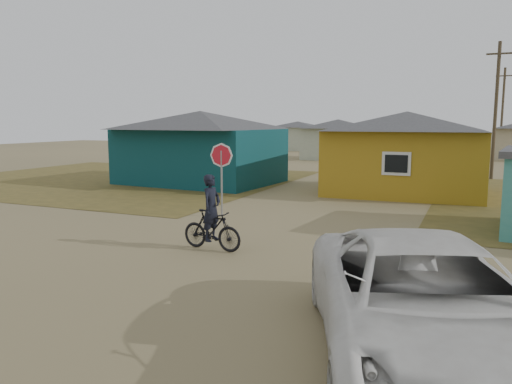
% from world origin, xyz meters
% --- Properties ---
extents(ground, '(120.00, 120.00, 0.00)m').
position_xyz_m(ground, '(0.00, 0.00, 0.00)').
color(ground, olive).
extents(grass_nw, '(20.00, 18.00, 0.00)m').
position_xyz_m(grass_nw, '(-14.00, 13.00, 0.01)').
color(grass_nw, brown).
rests_on(grass_nw, ground).
extents(house_teal, '(8.93, 7.08, 4.00)m').
position_xyz_m(house_teal, '(-8.50, 13.50, 2.05)').
color(house_teal, '#0A363B').
rests_on(house_teal, ground).
extents(house_yellow, '(7.72, 6.76, 3.90)m').
position_xyz_m(house_yellow, '(2.50, 14.00, 2.00)').
color(house_yellow, '#AA811A').
rests_on(house_yellow, ground).
extents(house_pale_west, '(7.04, 6.15, 3.60)m').
position_xyz_m(house_pale_west, '(-6.00, 34.00, 1.86)').
color(house_pale_west, '#AEB79D').
rests_on(house_pale_west, ground).
extents(house_pale_north, '(6.28, 5.81, 3.40)m').
position_xyz_m(house_pale_north, '(-14.00, 46.00, 1.75)').
color(house_pale_north, '#AEB79D').
rests_on(house_pale_north, ground).
extents(utility_pole_near, '(1.40, 0.20, 8.00)m').
position_xyz_m(utility_pole_near, '(6.50, 22.00, 4.14)').
color(utility_pole_near, '#4B3F2D').
rests_on(utility_pole_near, ground).
extents(utility_pole_far, '(1.40, 0.20, 8.00)m').
position_xyz_m(utility_pole_far, '(7.50, 38.00, 4.14)').
color(utility_pole_far, '#4B3F2D').
rests_on(utility_pole_far, ground).
extents(stop_sign, '(0.84, 0.32, 2.67)m').
position_xyz_m(stop_sign, '(-2.73, 4.97, 1.95)').
color(stop_sign, gray).
rests_on(stop_sign, ground).
extents(cyclist, '(1.85, 0.69, 2.04)m').
position_xyz_m(cyclist, '(-0.82, 0.76, 0.74)').
color(cyclist, black).
rests_on(cyclist, ground).
extents(vehicle, '(4.95, 7.03, 1.78)m').
position_xyz_m(vehicle, '(5.04, -3.71, 0.89)').
color(vehicle, silver).
rests_on(vehicle, ground).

